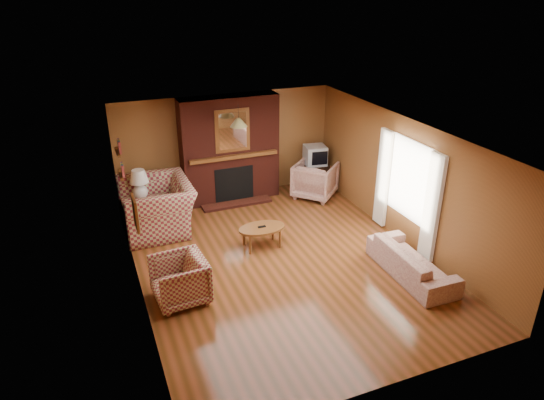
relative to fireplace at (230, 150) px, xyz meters
name	(u,v)px	position (x,y,z in m)	size (l,w,h in m)	color
floor	(281,261)	(0.00, -2.98, -1.18)	(6.50, 6.50, 0.00)	#4C2A10
ceiling	(283,134)	(0.00, -2.98, 1.22)	(6.50, 6.50, 0.00)	white
wall_back	(226,146)	(0.00, 0.27, 0.02)	(6.50, 6.50, 0.00)	#975D2E
wall_front	(392,310)	(0.00, -6.23, 0.02)	(6.50, 6.50, 0.00)	#975D2E
wall_left	(133,226)	(-2.50, -2.98, 0.02)	(6.50, 6.50, 0.00)	#975D2E
wall_right	(403,180)	(2.50, -2.98, 0.02)	(6.50, 6.50, 0.00)	#975D2E
fireplace	(230,150)	(0.00, 0.00, 0.00)	(2.20, 0.82, 2.40)	#491710
window_right	(407,188)	(2.45, -3.18, -0.06)	(0.10, 1.85, 2.00)	beige
bookshelf	(120,159)	(-2.44, -1.08, 0.48)	(0.09, 0.55, 0.71)	brown
botanical_print	(136,213)	(-2.47, -3.28, 0.37)	(0.05, 0.40, 0.50)	brown
pendant_light	(239,122)	(0.00, -0.68, 0.82)	(0.36, 0.36, 0.48)	black
plaid_loveseat	(157,206)	(-1.85, -0.90, -0.67)	(1.57, 1.37, 1.02)	maroon
plaid_armchair	(180,280)	(-1.95, -3.48, -0.81)	(0.80, 0.82, 0.75)	maroon
floral_sofa	(412,262)	(1.90, -4.25, -0.92)	(1.82, 0.71, 0.53)	beige
floral_armchair	(315,180)	(1.85, -0.63, -0.77)	(0.88, 0.91, 0.83)	beige
coffee_table	(262,230)	(-0.14, -2.36, -0.82)	(0.90, 0.56, 0.43)	brown
side_table	(143,211)	(-2.10, -0.53, -0.90)	(0.42, 0.42, 0.57)	brown
table_lamp	(139,183)	(-2.10, -0.53, -0.26)	(0.38, 0.38, 0.63)	white
tv_stand	(314,176)	(2.05, -0.18, -0.86)	(0.58, 0.53, 0.63)	black
crt_tv	(315,155)	(2.05, -0.19, -0.32)	(0.56, 0.56, 0.45)	#B2B5BB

